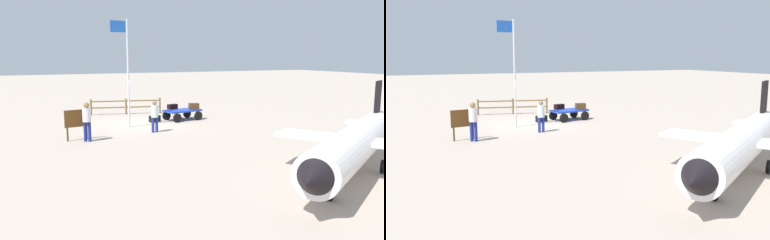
% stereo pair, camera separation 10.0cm
% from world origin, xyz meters
% --- Properties ---
extents(ground_plane, '(120.00, 120.00, 0.00)m').
position_xyz_m(ground_plane, '(0.00, 0.00, 0.00)').
color(ground_plane, '#AE9E8D').
extents(luggage_cart, '(2.30, 1.63, 0.62)m').
position_xyz_m(luggage_cart, '(-2.36, -0.35, 0.46)').
color(luggage_cart, blue).
rests_on(luggage_cart, ground).
extents(suitcase_dark, '(0.63, 0.47, 0.35)m').
position_xyz_m(suitcase_dark, '(-3.08, -0.26, 0.80)').
color(suitcase_dark, '#492F17').
rests_on(suitcase_dark, luggage_cart).
extents(suitcase_grey, '(0.64, 0.47, 0.29)m').
position_xyz_m(suitcase_grey, '(-1.94, -0.81, 0.77)').
color(suitcase_grey, black).
rests_on(suitcase_grey, luggage_cart).
extents(suitcase_maroon, '(0.68, 0.49, 0.37)m').
position_xyz_m(suitcase_maroon, '(-0.69, -0.40, 0.19)').
color(suitcase_maroon, black).
rests_on(suitcase_maroon, ground).
extents(worker_lead, '(0.35, 0.35, 1.57)m').
position_xyz_m(worker_lead, '(0.33, 2.54, 0.91)').
color(worker_lead, navy).
rests_on(worker_lead, ground).
extents(worker_trailing, '(0.51, 0.51, 1.75)m').
position_xyz_m(worker_trailing, '(3.75, 3.33, 1.05)').
color(worker_trailing, navy).
rests_on(worker_trailing, ground).
extents(airplane_near, '(8.47, 6.13, 2.82)m').
position_xyz_m(airplane_near, '(-2.78, 12.16, 1.04)').
color(airplane_near, white).
rests_on(airplane_near, ground).
extents(flagpole, '(0.93, 0.15, 5.60)m').
position_xyz_m(flagpole, '(1.19, 0.64, 3.30)').
color(flagpole, silver).
rests_on(flagpole, ground).
extents(signboard, '(1.09, 0.23, 1.38)m').
position_xyz_m(signboard, '(4.13, 2.87, 0.90)').
color(signboard, '#4C3319').
rests_on(signboard, ground).
extents(wooden_fence, '(4.40, 1.08, 1.02)m').
position_xyz_m(wooden_fence, '(0.00, -4.01, 0.59)').
color(wooden_fence, brown).
rests_on(wooden_fence, ground).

